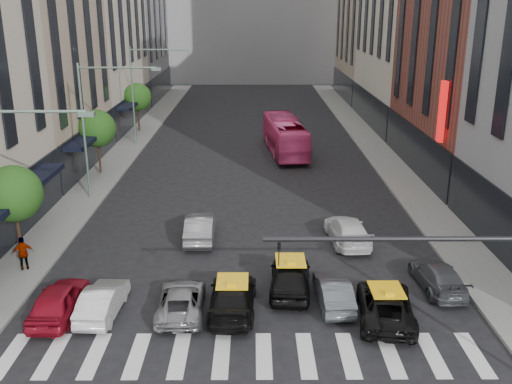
{
  "coord_description": "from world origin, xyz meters",
  "views": [
    {
      "loc": [
        0.22,
        -17.09,
        12.56
      ],
      "look_at": [
        0.34,
        9.18,
        4.0
      ],
      "focal_mm": 40.0,
      "sensor_mm": 36.0,
      "label": 1
    }
  ],
  "objects_px": {
    "car_white_front": "(103,300)",
    "streetlamp_far": "(142,82)",
    "streetlamp_mid": "(97,113)",
    "car_red": "(59,300)",
    "taxi_center": "(290,276)",
    "bus": "(285,136)",
    "pedestrian_far": "(23,253)",
    "taxi_left": "(233,296)"
  },
  "relations": [
    {
      "from": "car_white_front",
      "to": "streetlamp_far",
      "type": "bearing_deg",
      "value": -80.29
    },
    {
      "from": "streetlamp_mid",
      "to": "car_white_front",
      "type": "height_order",
      "value": "streetlamp_mid"
    },
    {
      "from": "streetlamp_far",
      "to": "car_red",
      "type": "distance_m",
      "value": 32.03
    },
    {
      "from": "car_white_front",
      "to": "taxi_center",
      "type": "height_order",
      "value": "taxi_center"
    },
    {
      "from": "bus",
      "to": "car_red",
      "type": "bearing_deg",
      "value": 62.93
    },
    {
      "from": "pedestrian_far",
      "to": "car_white_front",
      "type": "bearing_deg",
      "value": 118.67
    },
    {
      "from": "taxi_left",
      "to": "pedestrian_far",
      "type": "height_order",
      "value": "pedestrian_far"
    },
    {
      "from": "taxi_left",
      "to": "taxi_center",
      "type": "xyz_separation_m",
      "value": [
        2.59,
        1.79,
        0.07
      ]
    },
    {
      "from": "car_red",
      "to": "pedestrian_far",
      "type": "height_order",
      "value": "pedestrian_far"
    },
    {
      "from": "streetlamp_far",
      "to": "car_red",
      "type": "relative_size",
      "value": 2.1
    },
    {
      "from": "car_white_front",
      "to": "bus",
      "type": "distance_m",
      "value": 29.82
    },
    {
      "from": "streetlamp_far",
      "to": "car_white_front",
      "type": "distance_m",
      "value": 32.09
    },
    {
      "from": "car_red",
      "to": "car_white_front",
      "type": "bearing_deg",
      "value": -175.21
    },
    {
      "from": "streetlamp_far",
      "to": "car_white_front",
      "type": "bearing_deg",
      "value": -83.07
    },
    {
      "from": "taxi_left",
      "to": "pedestrian_far",
      "type": "relative_size",
      "value": 2.8
    },
    {
      "from": "taxi_center",
      "to": "bus",
      "type": "relative_size",
      "value": 0.4
    },
    {
      "from": "taxi_center",
      "to": "streetlamp_mid",
      "type": "bearing_deg",
      "value": -43.87
    },
    {
      "from": "pedestrian_far",
      "to": "taxi_center",
      "type": "bearing_deg",
      "value": 149.52
    },
    {
      "from": "streetlamp_mid",
      "to": "bus",
      "type": "relative_size",
      "value": 0.8
    },
    {
      "from": "streetlamp_mid",
      "to": "car_white_front",
      "type": "bearing_deg",
      "value": -76.08
    },
    {
      "from": "car_red",
      "to": "taxi_left",
      "type": "distance_m",
      "value": 7.34
    },
    {
      "from": "streetlamp_far",
      "to": "taxi_left",
      "type": "distance_m",
      "value": 32.97
    },
    {
      "from": "streetlamp_mid",
      "to": "pedestrian_far",
      "type": "height_order",
      "value": "streetlamp_mid"
    },
    {
      "from": "car_red",
      "to": "taxi_left",
      "type": "relative_size",
      "value": 0.89
    },
    {
      "from": "car_red",
      "to": "bus",
      "type": "xyz_separation_m",
      "value": [
        11.06,
        28.46,
        0.83
      ]
    },
    {
      "from": "taxi_center",
      "to": "pedestrian_far",
      "type": "relative_size",
      "value": 2.63
    },
    {
      "from": "taxi_left",
      "to": "taxi_center",
      "type": "relative_size",
      "value": 1.07
    },
    {
      "from": "streetlamp_far",
      "to": "taxi_left",
      "type": "bearing_deg",
      "value": -73.3
    },
    {
      "from": "car_red",
      "to": "bus",
      "type": "height_order",
      "value": "bus"
    },
    {
      "from": "car_white_front",
      "to": "pedestrian_far",
      "type": "bearing_deg",
      "value": -37.05
    },
    {
      "from": "car_white_front",
      "to": "taxi_center",
      "type": "bearing_deg",
      "value": -163.24
    },
    {
      "from": "car_white_front",
      "to": "pedestrian_far",
      "type": "distance_m",
      "value": 6.38
    },
    {
      "from": "streetlamp_mid",
      "to": "pedestrian_far",
      "type": "bearing_deg",
      "value": -95.39
    },
    {
      "from": "streetlamp_mid",
      "to": "car_white_front",
      "type": "distance_m",
      "value": 16.74
    },
    {
      "from": "streetlamp_mid",
      "to": "taxi_left",
      "type": "relative_size",
      "value": 1.87
    },
    {
      "from": "taxi_left",
      "to": "taxi_center",
      "type": "bearing_deg",
      "value": -143.73
    },
    {
      "from": "car_white_front",
      "to": "taxi_center",
      "type": "xyz_separation_m",
      "value": [
        8.12,
        2.02,
        0.12
      ]
    },
    {
      "from": "streetlamp_mid",
      "to": "pedestrian_far",
      "type": "relative_size",
      "value": 5.24
    },
    {
      "from": "pedestrian_far",
      "to": "streetlamp_far",
      "type": "bearing_deg",
      "value": -113.74
    },
    {
      "from": "bus",
      "to": "streetlamp_mid",
      "type": "bearing_deg",
      "value": 38.79
    },
    {
      "from": "taxi_left",
      "to": "bus",
      "type": "bearing_deg",
      "value": -95.9
    },
    {
      "from": "streetlamp_far",
      "to": "taxi_left",
      "type": "height_order",
      "value": "streetlamp_far"
    }
  ]
}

